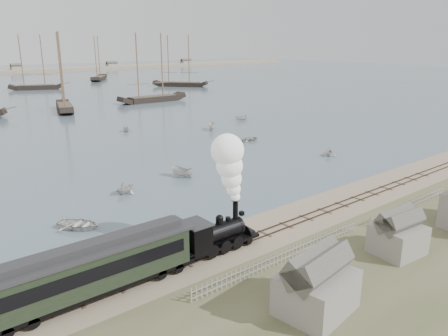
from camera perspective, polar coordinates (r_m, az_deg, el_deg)
ground at (r=45.92m, az=7.18°, el=-6.36°), size 600.00×600.00×0.00m
rail_track at (r=44.67m, az=9.04°, el=-7.05°), size 120.00×1.80×0.16m
picket_fence_west at (r=37.30m, az=8.03°, el=-12.00°), size 19.00×0.10×1.20m
picket_fence_east at (r=51.60m, az=23.05°, el=-5.00°), size 15.00×0.10×1.20m
shed_left at (r=31.69m, az=11.81°, el=-17.77°), size 5.00×4.00×4.10m
shed_mid at (r=41.06m, az=21.55°, el=-10.29°), size 4.00×3.50×3.60m
locomotive at (r=37.48m, az=0.61°, el=-4.11°), size 7.85×2.93×9.79m
passenger_coach at (r=32.64m, az=-16.48°, el=-12.27°), size 15.28×2.95×3.71m
beached_dinghy at (r=38.02m, az=-9.97°, el=-10.90°), size 3.47×4.13×0.73m
rowboat_0 at (r=44.85m, az=-18.42°, el=-6.98°), size 5.22×4.98×0.88m
rowboat_1 at (r=53.31m, az=-12.86°, el=-2.47°), size 3.26×3.51×1.52m
rowboat_2 at (r=58.54m, az=-5.58°, el=-0.52°), size 3.80×2.58×1.37m
rowboat_3 at (r=79.80m, az=3.27°, el=3.84°), size 3.60×4.37×0.79m
rowboat_4 at (r=71.00m, az=13.56°, el=2.09°), size 3.24×3.36×1.36m
rowboat_5 at (r=89.63m, az=-1.65°, el=5.44°), size 3.79×3.25×1.42m
rowboat_7 at (r=90.18m, az=-12.69°, el=5.13°), size 3.08×2.76×1.45m
rowboat_8 at (r=100.44m, az=2.31°, el=6.55°), size 2.43×3.36×1.22m
schooner_3 at (r=120.51m, az=-20.52°, el=11.68°), size 8.52×17.47×20.00m
schooner_4 at (r=133.18m, az=-9.50°, el=12.80°), size 21.35×4.95×20.00m
schooner_5 at (r=178.44m, az=-5.83°, el=13.75°), size 18.12×20.05×20.00m
schooner_8 at (r=179.93m, az=-23.66°, el=12.54°), size 19.20×11.29×20.00m
schooner_9 at (r=214.65m, az=-16.20°, el=13.62°), size 15.45×19.76×20.00m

